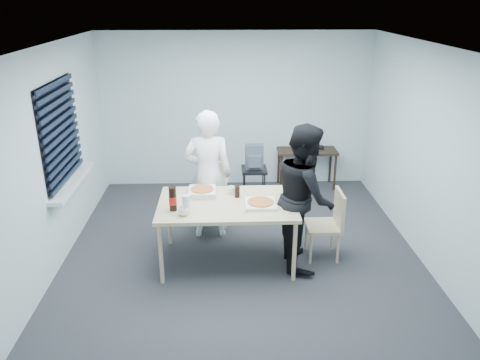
{
  "coord_description": "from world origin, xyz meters",
  "views": [
    {
      "loc": [
        -0.23,
        -5.24,
        3.12
      ],
      "look_at": [
        -0.02,
        0.1,
        1.0
      ],
      "focal_mm": 35.0,
      "sensor_mm": 36.0,
      "label": 1
    }
  ],
  "objects_px": {
    "person_white": "(208,175)",
    "backpack": "(254,157)",
    "person_black": "(305,196)",
    "side_table": "(307,154)",
    "soda_bottle": "(173,199)",
    "mug_a": "(184,211)",
    "dining_table": "(227,207)",
    "mug_b": "(231,190)",
    "chair_right": "(330,220)",
    "stool": "(254,175)",
    "chair_far": "(213,189)"
  },
  "relations": [
    {
      "from": "person_black",
      "to": "backpack",
      "type": "distance_m",
      "value": 1.95
    },
    {
      "from": "side_table",
      "to": "soda_bottle",
      "type": "height_order",
      "value": "soda_bottle"
    },
    {
      "from": "dining_table",
      "to": "chair_right",
      "type": "relative_size",
      "value": 1.85
    },
    {
      "from": "side_table",
      "to": "stool",
      "type": "bearing_deg",
      "value": -149.22
    },
    {
      "from": "dining_table",
      "to": "backpack",
      "type": "bearing_deg",
      "value": 76.2
    },
    {
      "from": "dining_table",
      "to": "backpack",
      "type": "height_order",
      "value": "backpack"
    },
    {
      "from": "side_table",
      "to": "mug_a",
      "type": "relative_size",
      "value": 8.11
    },
    {
      "from": "side_table",
      "to": "dining_table",
      "type": "bearing_deg",
      "value": -120.04
    },
    {
      "from": "person_black",
      "to": "mug_b",
      "type": "relative_size",
      "value": 17.7
    },
    {
      "from": "person_black",
      "to": "side_table",
      "type": "relative_size",
      "value": 1.77
    },
    {
      "from": "person_white",
      "to": "soda_bottle",
      "type": "xyz_separation_m",
      "value": [
        -0.38,
        -0.9,
        0.06
      ]
    },
    {
      "from": "chair_right",
      "to": "soda_bottle",
      "type": "height_order",
      "value": "soda_bottle"
    },
    {
      "from": "person_white",
      "to": "mug_a",
      "type": "relative_size",
      "value": 14.39
    },
    {
      "from": "dining_table",
      "to": "mug_b",
      "type": "bearing_deg",
      "value": 77.38
    },
    {
      "from": "stool",
      "to": "person_black",
      "type": "bearing_deg",
      "value": -75.99
    },
    {
      "from": "chair_far",
      "to": "person_black",
      "type": "height_order",
      "value": "person_black"
    },
    {
      "from": "person_white",
      "to": "chair_right",
      "type": "bearing_deg",
      "value": 156.85
    },
    {
      "from": "person_black",
      "to": "stool",
      "type": "xyz_separation_m",
      "value": [
        -0.47,
        1.89,
        -0.44
      ]
    },
    {
      "from": "stool",
      "to": "soda_bottle",
      "type": "height_order",
      "value": "soda_bottle"
    },
    {
      "from": "mug_b",
      "to": "backpack",
      "type": "bearing_deg",
      "value": 76.0
    },
    {
      "from": "chair_right",
      "to": "side_table",
      "type": "height_order",
      "value": "chair_right"
    },
    {
      "from": "stool",
      "to": "person_white",
      "type": "bearing_deg",
      "value": -121.32
    },
    {
      "from": "person_white",
      "to": "side_table",
      "type": "height_order",
      "value": "person_white"
    },
    {
      "from": "person_white",
      "to": "mug_a",
      "type": "distance_m",
      "value": 1.07
    },
    {
      "from": "dining_table",
      "to": "chair_far",
      "type": "bearing_deg",
      "value": 99.79
    },
    {
      "from": "stool",
      "to": "soda_bottle",
      "type": "bearing_deg",
      "value": -117.75
    },
    {
      "from": "person_black",
      "to": "mug_b",
      "type": "height_order",
      "value": "person_black"
    },
    {
      "from": "person_white",
      "to": "backpack",
      "type": "bearing_deg",
      "value": -121.58
    },
    {
      "from": "mug_a",
      "to": "mug_b",
      "type": "xyz_separation_m",
      "value": [
        0.55,
        0.59,
        -0.0
      ]
    },
    {
      "from": "dining_table",
      "to": "side_table",
      "type": "relative_size",
      "value": 1.65
    },
    {
      "from": "chair_right",
      "to": "person_black",
      "type": "xyz_separation_m",
      "value": [
        -0.36,
        -0.1,
        0.37
      ]
    },
    {
      "from": "chair_right",
      "to": "mug_a",
      "type": "xyz_separation_m",
      "value": [
        -1.77,
        -0.39,
        0.34
      ]
    },
    {
      "from": "mug_a",
      "to": "chair_right",
      "type": "bearing_deg",
      "value": 12.3
    },
    {
      "from": "person_white",
      "to": "person_black",
      "type": "relative_size",
      "value": 1.0
    },
    {
      "from": "mug_a",
      "to": "chair_far",
      "type": "bearing_deg",
      "value": 78.29
    },
    {
      "from": "soda_bottle",
      "to": "mug_a",
      "type": "bearing_deg",
      "value": -45.92
    },
    {
      "from": "backpack",
      "to": "mug_b",
      "type": "height_order",
      "value": "backpack"
    },
    {
      "from": "person_white",
      "to": "mug_a",
      "type": "height_order",
      "value": "person_white"
    },
    {
      "from": "stool",
      "to": "mug_a",
      "type": "bearing_deg",
      "value": -113.43
    },
    {
      "from": "stool",
      "to": "mug_a",
      "type": "height_order",
      "value": "mug_a"
    },
    {
      "from": "person_white",
      "to": "person_black",
      "type": "xyz_separation_m",
      "value": [
        1.17,
        -0.75,
        0.0
      ]
    },
    {
      "from": "chair_right",
      "to": "mug_a",
      "type": "bearing_deg",
      "value": -167.7
    },
    {
      "from": "person_black",
      "to": "soda_bottle",
      "type": "xyz_separation_m",
      "value": [
        -1.55,
        -0.15,
        0.06
      ]
    },
    {
      "from": "mug_b",
      "to": "mug_a",
      "type": "bearing_deg",
      "value": -132.93
    },
    {
      "from": "dining_table",
      "to": "chair_far",
      "type": "relative_size",
      "value": 1.85
    },
    {
      "from": "person_black",
      "to": "side_table",
      "type": "bearing_deg",
      "value": -10.82
    },
    {
      "from": "person_white",
      "to": "person_black",
      "type": "bearing_deg",
      "value": 147.1
    },
    {
      "from": "side_table",
      "to": "mug_a",
      "type": "xyz_separation_m",
      "value": [
        -1.89,
        -2.74,
        0.26
      ]
    },
    {
      "from": "person_white",
      "to": "mug_b",
      "type": "height_order",
      "value": "person_white"
    },
    {
      "from": "dining_table",
      "to": "mug_a",
      "type": "height_order",
      "value": "mug_a"
    }
  ]
}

